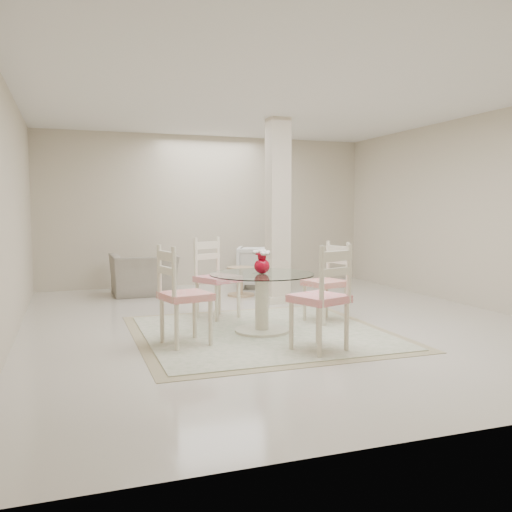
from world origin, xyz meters
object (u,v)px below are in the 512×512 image
object	(u,v)px
red_vase	(262,262)
dining_chair_south	(325,290)
column	(278,211)
dining_chair_west	(179,288)
side_table	(241,282)
dining_chair_east	(330,276)
recliner_taupe	(144,275)
armchair_white	(260,267)
dining_table	(262,303)
dining_chair_north	(214,272)

from	to	relation	value
red_vase	dining_chair_south	bearing A→B (deg)	-73.74
column	dining_chair_west	distance (m)	2.94
column	side_table	bearing A→B (deg)	115.45
dining_chair_east	recliner_taupe	bearing A→B (deg)	-162.41
red_vase	dining_chair_east	size ratio (longest dim) A/B	0.25
recliner_taupe	dining_chair_east	bearing A→B (deg)	121.55
armchair_white	side_table	distance (m)	1.02
column	dining_table	xyz separation A→B (m)	(-0.91, -1.84, -1.01)
dining_table	dining_chair_south	xyz separation A→B (m)	(0.29, -0.98, 0.27)
dining_chair_north	dining_chair_south	xyz separation A→B (m)	(0.58, -1.96, 0.01)
column	dining_chair_north	xyz separation A→B (m)	(-1.20, -0.86, -0.76)
dining_chair_south	recliner_taupe	bearing A→B (deg)	-95.00
recliner_taupe	armchair_white	world-z (taller)	armchair_white
dining_table	red_vase	bearing A→B (deg)	-18.43
dining_chair_east	recliner_taupe	size ratio (longest dim) A/B	1.08
dining_table	dining_chair_north	bearing A→B (deg)	106.69
column	dining_chair_west	bearing A→B (deg)	-131.84
dining_chair_west	recliner_taupe	distance (m)	3.47
red_vase	recliner_taupe	distance (m)	3.34
dining_table	armchair_white	size ratio (longest dim) A/B	1.44
red_vase	dining_chair_west	xyz separation A→B (m)	(-0.99, -0.28, -0.21)
red_vase	recliner_taupe	size ratio (longest dim) A/B	0.26
column	side_table	world-z (taller)	column
dining_table	dining_chair_north	world-z (taller)	dining_chair_north
dining_table	recliner_taupe	distance (m)	3.30
recliner_taupe	side_table	size ratio (longest dim) A/B	2.18
dining_chair_east	armchair_white	world-z (taller)	dining_chair_east
dining_chair_north	dining_chair_west	xyz separation A→B (m)	(-0.69, -1.26, -0.00)
column	dining_chair_west	world-z (taller)	column
column	red_vase	xyz separation A→B (m)	(-0.91, -1.84, -0.55)
dining_chair_north	dining_chair_south	size ratio (longest dim) A/B	0.98
dining_chair_north	column	bearing A→B (deg)	9.26
dining_table	red_vase	xyz separation A→B (m)	(0.00, -0.00, 0.46)
dining_chair_west	armchair_white	bearing A→B (deg)	-43.73
dining_chair_south	side_table	size ratio (longest dim) A/B	2.50
column	dining_table	distance (m)	2.28
column	red_vase	world-z (taller)	column
dining_chair_east	column	bearing A→B (deg)	167.50
red_vase	dining_chair_west	world-z (taller)	dining_chair_west
dining_chair_west	dining_chair_south	xyz separation A→B (m)	(1.27, -0.71, 0.02)
side_table	red_vase	bearing A→B (deg)	-102.40
column	dining_table	world-z (taller)	column
dining_table	dining_chair_north	size ratio (longest dim) A/B	1.03
dining_chair_north	armchair_white	size ratio (longest dim) A/B	1.40
dining_chair_east	armchair_white	xyz separation A→B (m)	(0.19, 3.08, -0.20)
dining_chair_east	dining_chair_north	distance (m)	1.45
column	red_vase	bearing A→B (deg)	-116.29
red_vase	side_table	xyz separation A→B (m)	(0.56, 2.56, -0.59)
column	dining_chair_east	world-z (taller)	column
dining_chair_west	side_table	distance (m)	3.25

